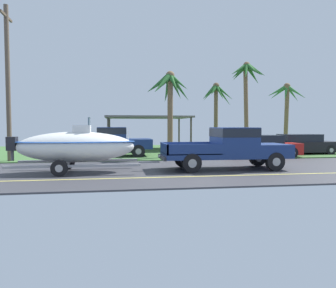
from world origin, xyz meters
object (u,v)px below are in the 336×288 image
object	(u,v)px
palm_tree_near_left	(216,98)
utility_pole	(8,81)
carport_awning	(147,118)
palm_tree_far_left	(247,79)
parked_sedan_near	(302,145)
parked_pickup_background	(111,140)
parked_sedan_far	(262,146)
pickup_truck_towing	(233,146)
palm_tree_mid	(286,100)
boat_on_trailer	(76,147)
palm_tree_near_right	(168,91)

from	to	relation	value
palm_tree_near_left	utility_pole	world-z (taller)	utility_pole
carport_awning	palm_tree_far_left	bearing A→B (deg)	-18.08
parked_sedan_near	carport_awning	distance (m)	11.62
palm_tree_far_left	utility_pole	size ratio (longest dim) A/B	0.82
parked_sedan_near	palm_tree_near_left	world-z (taller)	palm_tree_near_left
palm_tree_near_left	palm_tree_far_left	world-z (taller)	palm_tree_far_left
parked_pickup_background	palm_tree_far_left	size ratio (longest dim) A/B	0.88
parked_sedan_far	carport_awning	world-z (taller)	carport_awning
parked_sedan_near	parked_sedan_far	bearing A→B (deg)	-157.86
pickup_truck_towing	utility_pole	world-z (taller)	utility_pole
parked_sedan_far	pickup_truck_towing	bearing A→B (deg)	-126.61
utility_pole	palm_tree_far_left	bearing A→B (deg)	18.04
parked_sedan_far	palm_tree_mid	distance (m)	10.77
parked_pickup_background	parked_sedan_near	distance (m)	12.75
parked_pickup_background	parked_sedan_near	xyz separation A→B (m)	(12.74, -0.17, -0.36)
boat_on_trailer	parked_pickup_background	distance (m)	6.76
parked_sedan_near	palm_tree_mid	size ratio (longest dim) A/B	0.79
palm_tree_near_right	palm_tree_near_left	bearing A→B (deg)	56.73
parked_sedan_near	parked_sedan_far	xyz separation A→B (m)	(-3.53, -1.44, 0.00)
boat_on_trailer	palm_tree_mid	distance (m)	21.45
palm_tree_far_left	boat_on_trailer	bearing A→B (deg)	-139.89
palm_tree_mid	palm_tree_far_left	xyz separation A→B (m)	(-5.10, -3.51, 1.24)
palm_tree_near_left	parked_sedan_far	bearing A→B (deg)	-88.72
palm_tree_near_right	palm_tree_mid	size ratio (longest dim) A/B	0.91
parked_sedan_near	utility_pole	world-z (taller)	utility_pole
parked_sedan_far	palm_tree_near_right	size ratio (longest dim) A/B	0.84
parked_sedan_near	parked_sedan_far	world-z (taller)	same
boat_on_trailer	parked_pickup_background	xyz separation A→B (m)	(1.38, 6.62, -0.04)
boat_on_trailer	parked_pickup_background	world-z (taller)	boat_on_trailer
parked_sedan_near	carport_awning	bearing A→B (deg)	150.45
boat_on_trailer	pickup_truck_towing	bearing A→B (deg)	-0.00
palm_tree_near_left	palm_tree_far_left	distance (m)	4.54
palm_tree_near_right	palm_tree_far_left	distance (m)	8.11
parked_pickup_background	palm_tree_mid	size ratio (longest dim) A/B	1.04
parked_pickup_background	palm_tree_far_left	xyz separation A→B (m)	(10.14, 3.08, 4.42)
parked_sedan_near	palm_tree_near_left	size ratio (longest dim) A/B	0.79
palm_tree_near_left	palm_tree_near_right	distance (m)	10.23
parked_sedan_near	palm_tree_mid	xyz separation A→B (m)	(2.49, 6.76, 3.54)
palm_tree_near_right	parked_pickup_background	bearing A→B (deg)	160.59
pickup_truck_towing	palm_tree_near_right	world-z (taller)	palm_tree_near_right
palm_tree_near_right	pickup_truck_towing	bearing A→B (deg)	-68.97
parked_sedan_near	palm_tree_mid	distance (m)	8.03
palm_tree_mid	parked_sedan_near	bearing A→B (deg)	-110.24
pickup_truck_towing	carport_awning	bearing A→B (deg)	102.64
palm_tree_near_left	boat_on_trailer	bearing A→B (deg)	-126.63
boat_on_trailer	palm_tree_mid	world-z (taller)	palm_tree_mid
boat_on_trailer	palm_tree_near_left	size ratio (longest dim) A/B	1.08
boat_on_trailer	parked_sedan_far	distance (m)	11.72
carport_awning	parked_sedan_far	bearing A→B (deg)	-47.77
carport_awning	palm_tree_near_left	bearing A→B (deg)	16.64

